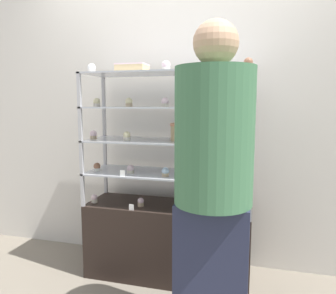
% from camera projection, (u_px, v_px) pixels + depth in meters
% --- Properties ---
extents(ground_plane, '(20.00, 20.00, 0.00)m').
position_uv_depth(ground_plane, '(168.00, 275.00, 2.59)').
color(ground_plane, gray).
extents(back_wall, '(8.00, 0.05, 2.60)m').
position_uv_depth(back_wall, '(179.00, 110.00, 2.76)').
color(back_wall, silver).
rests_on(back_wall, ground_plane).
extents(display_base, '(1.25, 0.42, 0.58)m').
position_uv_depth(display_base, '(168.00, 241.00, 2.55)').
color(display_base, black).
rests_on(display_base, ground_plane).
extents(display_riser_lower, '(1.25, 0.42, 0.25)m').
position_uv_depth(display_riser_lower, '(168.00, 175.00, 2.49)').
color(display_riser_lower, '#B7B7BC').
rests_on(display_riser_lower, display_base).
extents(display_riser_middle, '(1.25, 0.42, 0.25)m').
position_uv_depth(display_riser_middle, '(168.00, 142.00, 2.45)').
color(display_riser_middle, '#B7B7BC').
rests_on(display_riser_middle, display_riser_lower).
extents(display_riser_upper, '(1.25, 0.42, 0.25)m').
position_uv_depth(display_riser_upper, '(168.00, 109.00, 2.42)').
color(display_riser_upper, '#B7B7BC').
rests_on(display_riser_upper, display_riser_middle).
extents(display_riser_top, '(1.25, 0.42, 0.25)m').
position_uv_depth(display_riser_top, '(168.00, 74.00, 2.39)').
color(display_riser_top, '#B7B7BC').
rests_on(display_riser_top, display_riser_upper).
extents(layer_cake_centerpiece, '(0.21, 0.21, 0.13)m').
position_uv_depth(layer_cake_centerpiece, '(184.00, 132.00, 2.45)').
color(layer_cake_centerpiece, '#DBBC84').
rests_on(layer_cake_centerpiece, display_riser_middle).
extents(sheet_cake_frosted, '(0.23, 0.17, 0.07)m').
position_uv_depth(sheet_cake_frosted, '(132.00, 69.00, 2.51)').
color(sheet_cake_frosted, '#DBBC84').
rests_on(sheet_cake_frosted, display_riser_top).
extents(cupcake_0, '(0.05, 0.05, 0.07)m').
position_uv_depth(cupcake_0, '(94.00, 199.00, 2.57)').
color(cupcake_0, beige).
rests_on(cupcake_0, display_base).
extents(cupcake_1, '(0.05, 0.05, 0.07)m').
position_uv_depth(cupcake_1, '(141.00, 202.00, 2.48)').
color(cupcake_1, '#CCB28C').
rests_on(cupcake_1, display_base).
extents(cupcake_2, '(0.05, 0.05, 0.07)m').
position_uv_depth(cupcake_2, '(189.00, 206.00, 2.38)').
color(cupcake_2, beige).
rests_on(cupcake_2, display_base).
extents(cupcake_3, '(0.05, 0.05, 0.07)m').
position_uv_depth(cupcake_3, '(244.00, 210.00, 2.29)').
color(cupcake_3, '#CCB28C').
rests_on(cupcake_3, display_base).
extents(price_tag_0, '(0.04, 0.00, 0.04)m').
position_uv_depth(price_tag_0, '(131.00, 207.00, 2.39)').
color(price_tag_0, white).
rests_on(price_tag_0, display_base).
extents(cupcake_4, '(0.05, 0.05, 0.07)m').
position_uv_depth(cupcake_4, '(97.00, 167.00, 2.56)').
color(cupcake_4, white).
rests_on(cupcake_4, display_riser_lower).
extents(cupcake_5, '(0.05, 0.05, 0.07)m').
position_uv_depth(cupcake_5, '(131.00, 169.00, 2.47)').
color(cupcake_5, beige).
rests_on(cupcake_5, display_riser_lower).
extents(cupcake_6, '(0.05, 0.05, 0.07)m').
position_uv_depth(cupcake_6, '(165.00, 172.00, 2.37)').
color(cupcake_6, '#CCB28C').
rests_on(cupcake_6, display_riser_lower).
extents(cupcake_7, '(0.05, 0.05, 0.07)m').
position_uv_depth(cupcake_7, '(204.00, 174.00, 2.31)').
color(cupcake_7, white).
rests_on(cupcake_7, display_riser_lower).
extents(cupcake_8, '(0.05, 0.05, 0.07)m').
position_uv_depth(cupcake_8, '(247.00, 175.00, 2.27)').
color(cupcake_8, beige).
rests_on(cupcake_8, display_riser_lower).
extents(price_tag_1, '(0.04, 0.00, 0.04)m').
position_uv_depth(price_tag_1, '(122.00, 173.00, 2.37)').
color(price_tag_1, white).
rests_on(price_tag_1, display_riser_lower).
extents(cupcake_9, '(0.05, 0.05, 0.07)m').
position_uv_depth(cupcake_9, '(93.00, 135.00, 2.53)').
color(cupcake_9, '#CCB28C').
rests_on(cupcake_9, display_riser_middle).
extents(cupcake_10, '(0.05, 0.05, 0.07)m').
position_uv_depth(cupcake_10, '(127.00, 136.00, 2.43)').
color(cupcake_10, beige).
rests_on(cupcake_10, display_riser_middle).
extents(cupcake_11, '(0.05, 0.05, 0.07)m').
position_uv_depth(cupcake_11, '(204.00, 138.00, 2.29)').
color(cupcake_11, white).
rests_on(cupcake_11, display_riser_middle).
extents(cupcake_12, '(0.05, 0.05, 0.07)m').
position_uv_depth(cupcake_12, '(248.00, 139.00, 2.24)').
color(cupcake_12, '#CCB28C').
rests_on(cupcake_12, display_riser_middle).
extents(price_tag_2, '(0.04, 0.00, 0.04)m').
position_uv_depth(price_tag_2, '(202.00, 141.00, 2.19)').
color(price_tag_2, white).
rests_on(price_tag_2, display_riser_middle).
extents(cupcake_13, '(0.05, 0.05, 0.07)m').
position_uv_depth(cupcake_13, '(97.00, 102.00, 2.52)').
color(cupcake_13, beige).
rests_on(cupcake_13, display_riser_upper).
extents(cupcake_14, '(0.05, 0.05, 0.07)m').
position_uv_depth(cupcake_14, '(129.00, 102.00, 2.42)').
color(cupcake_14, '#CCB28C').
rests_on(cupcake_14, display_riser_upper).
extents(cupcake_15, '(0.05, 0.05, 0.07)m').
position_uv_depth(cupcake_15, '(165.00, 102.00, 2.34)').
color(cupcake_15, beige).
rests_on(cupcake_15, display_riser_upper).
extents(cupcake_16, '(0.05, 0.05, 0.07)m').
position_uv_depth(cupcake_16, '(205.00, 102.00, 2.25)').
color(cupcake_16, '#CCB28C').
rests_on(cupcake_16, display_riser_upper).
extents(cupcake_17, '(0.05, 0.05, 0.07)m').
position_uv_depth(cupcake_17, '(249.00, 102.00, 2.18)').
color(cupcake_17, beige).
rests_on(cupcake_17, display_riser_upper).
extents(price_tag_3, '(0.04, 0.00, 0.04)m').
position_uv_depth(price_tag_3, '(191.00, 104.00, 2.18)').
color(price_tag_3, white).
rests_on(price_tag_3, display_riser_upper).
extents(cupcake_18, '(0.06, 0.06, 0.07)m').
position_uv_depth(cupcake_18, '(92.00, 69.00, 2.45)').
color(cupcake_18, white).
rests_on(cupcake_18, display_riser_top).
extents(cupcake_19, '(0.06, 0.06, 0.07)m').
position_uv_depth(cupcake_19, '(166.00, 66.00, 2.28)').
color(cupcake_19, white).
rests_on(cupcake_19, display_riser_top).
extents(cupcake_20, '(0.06, 0.06, 0.07)m').
position_uv_depth(cupcake_20, '(207.00, 65.00, 2.20)').
color(cupcake_20, '#CCB28C').
rests_on(cupcake_20, display_riser_top).
extents(cupcake_21, '(0.06, 0.06, 0.07)m').
position_uv_depth(cupcake_21, '(248.00, 63.00, 2.13)').
color(cupcake_21, white).
rests_on(cupcake_21, display_riser_top).
extents(price_tag_4, '(0.04, 0.00, 0.04)m').
position_uv_depth(price_tag_4, '(222.00, 64.00, 2.09)').
color(price_tag_4, white).
rests_on(price_tag_4, display_riser_top).
extents(donut_glazed, '(0.14, 0.14, 0.04)m').
position_uv_depth(donut_glazed, '(208.00, 69.00, 2.36)').
color(donut_glazed, '#EFB2BC').
rests_on(donut_glazed, display_riser_top).
extents(customer_figure, '(0.41, 0.41, 1.77)m').
position_uv_depth(customer_figure, '(213.00, 181.00, 1.74)').
color(customer_figure, '#282D47').
rests_on(customer_figure, ground_plane).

